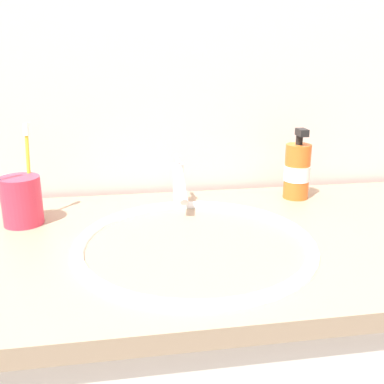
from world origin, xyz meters
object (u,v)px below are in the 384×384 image
faucet (179,183)px  toothbrush_yellow (28,165)px  soap_dispenser (297,171)px  toothbrush_cup (22,201)px

faucet → toothbrush_yellow: size_ratio=0.73×
toothbrush_yellow → soap_dispenser: size_ratio=1.14×
faucet → soap_dispenser: bearing=4.2°
faucet → toothbrush_cup: faucet is taller
toothbrush_cup → toothbrush_yellow: 0.07m
toothbrush_yellow → soap_dispenser: bearing=4.0°
soap_dispenser → faucet: bearing=-175.8°
toothbrush_yellow → faucet: bearing=3.9°
faucet → toothbrush_cup: size_ratio=1.43×
toothbrush_yellow → soap_dispenser: (0.59, 0.04, -0.05)m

